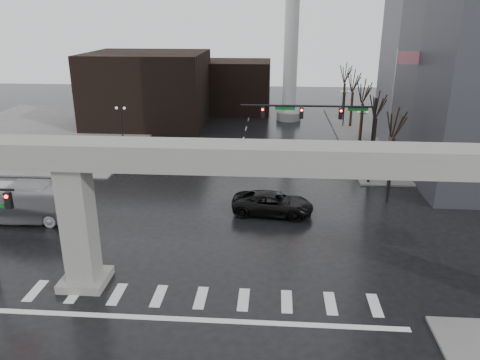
{
  "coord_description": "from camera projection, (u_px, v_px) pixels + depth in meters",
  "views": [
    {
      "loc": [
        3.85,
        -23.23,
        15.05
      ],
      "look_at": [
        1.67,
        6.2,
        4.5
      ],
      "focal_mm": 35.0,
      "sensor_mm": 36.0,
      "label": 1
    }
  ],
  "objects": [
    {
      "name": "lamp_left_0",
      "position": [
        70.0,
        156.0,
        40.06
      ],
      "size": [
        1.22,
        0.32,
        5.11
      ],
      "color": "black",
      "rests_on": "ground"
    },
    {
      "name": "tree_right_4",
      "position": [
        344.0,
        96.0,
        72.08
      ],
      "size": [
        1.12,
        1.69,
        8.19
      ],
      "color": "black",
      "rests_on": "ground"
    },
    {
      "name": "building_far_left",
      "position": [
        148.0,
        89.0,
        65.88
      ],
      "size": [
        16.0,
        14.0,
        10.0
      ],
      "primitive_type": "cube",
      "color": "black",
      "rests_on": "ground"
    },
    {
      "name": "flagpole_assembly",
      "position": [
        396.0,
        97.0,
        44.2
      ],
      "size": [
        2.06,
        0.12,
        12.0
      ],
      "color": "silver",
      "rests_on": "ground"
    },
    {
      "name": "signal_mast_arm",
      "position": [
        331.0,
        121.0,
        42.21
      ],
      "size": [
        12.12,
        0.43,
        8.0
      ],
      "color": "black",
      "rests_on": "ground"
    },
    {
      "name": "ground",
      "position": [
        203.0,
        288.0,
        27.14
      ],
      "size": [
        160.0,
        160.0,
        0.0
      ],
      "primitive_type": "plane",
      "color": "black",
      "rests_on": "ground"
    },
    {
      "name": "lamp_left_1",
      "position": [
        121.0,
        121.0,
        53.21
      ],
      "size": [
        1.22,
        0.32,
        5.11
      ],
      "color": "black",
      "rests_on": "ground"
    },
    {
      "name": "pickup_truck",
      "position": [
        273.0,
        203.0,
        36.91
      ],
      "size": [
        6.61,
        3.5,
        1.77
      ],
      "primitive_type": "imported",
      "rotation": [
        0.0,
        0.0,
        1.48
      ],
      "color": "black",
      "rests_on": "ground"
    },
    {
      "name": "lamp_right_1",
      "position": [
        362.0,
        125.0,
        51.33
      ],
      "size": [
        1.22,
        0.32,
        5.11
      ],
      "color": "black",
      "rests_on": "ground"
    },
    {
      "name": "city_bus",
      "position": [
        18.0,
        202.0,
        35.52
      ],
      "size": [
        10.92,
        2.7,
        3.03
      ],
      "primitive_type": "imported",
      "rotation": [
        0.0,
        0.0,
        1.58
      ],
      "color": "#A4A3A8",
      "rests_on": "ground"
    },
    {
      "name": "lamp_right_0",
      "position": [
        391.0,
        163.0,
        38.18
      ],
      "size": [
        1.22,
        0.32,
        5.11
      ],
      "color": "black",
      "rests_on": "ground"
    },
    {
      "name": "building_far_mid",
      "position": [
        238.0,
        86.0,
        74.77
      ],
      "size": [
        10.0,
        10.0,
        8.0
      ],
      "primitive_type": "cube",
      "color": "black",
      "rests_on": "ground"
    },
    {
      "name": "tree_right_0",
      "position": [
        392.0,
        158.0,
        42.11
      ],
      "size": [
        1.09,
        1.58,
        7.5
      ],
      "color": "black",
      "rests_on": "ground"
    },
    {
      "name": "lamp_right_2",
      "position": [
        345.0,
        102.0,
        64.47
      ],
      "size": [
        1.22,
        0.32,
        5.11
      ],
      "color": "black",
      "rests_on": "ground"
    },
    {
      "name": "smokestack",
      "position": [
        292.0,
        26.0,
        65.43
      ],
      "size": [
        3.6,
        3.6,
        30.0
      ],
      "color": "silver",
      "rests_on": "ground"
    },
    {
      "name": "tree_right_2",
      "position": [
        362.0,
        119.0,
        57.09
      ],
      "size": [
        1.1,
        1.63,
        7.85
      ],
      "color": "black",
      "rests_on": "ground"
    },
    {
      "name": "sidewalk_ne",
      "position": [
        449.0,
        139.0,
        59.11
      ],
      "size": [
        28.0,
        36.0,
        0.15
      ],
      "primitive_type": "cube",
      "color": "slate",
      "rests_on": "ground"
    },
    {
      "name": "sidewalk_nw",
      "position": [
        51.0,
        131.0,
        62.74
      ],
      "size": [
        28.0,
        36.0,
        0.15
      ],
      "primitive_type": "cube",
      "color": "slate",
      "rests_on": "ground"
    },
    {
      "name": "elevated_guideway",
      "position": [
        224.0,
        177.0,
        24.74
      ],
      "size": [
        48.0,
        2.6,
        8.7
      ],
      "color": "gray",
      "rests_on": "ground"
    },
    {
      "name": "lamp_left_2",
      "position": [
        152.0,
        100.0,
        66.36
      ],
      "size": [
        1.22,
        0.32,
        5.11
      ],
      "color": "black",
      "rests_on": "ground"
    },
    {
      "name": "tree_right_3",
      "position": [
        352.0,
        106.0,
        64.58
      ],
      "size": [
        1.11,
        1.66,
        8.02
      ],
      "color": "black",
      "rests_on": "ground"
    },
    {
      "name": "tree_right_1",
      "position": [
        374.0,
        135.0,
        49.6
      ],
      "size": [
        1.09,
        1.61,
        7.67
      ],
      "color": "black",
      "rests_on": "ground"
    }
  ]
}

